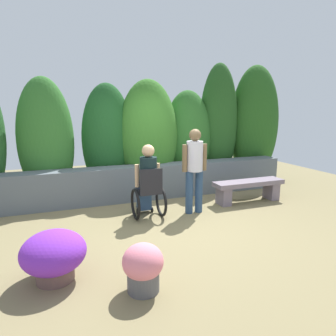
{
  "coord_description": "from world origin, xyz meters",
  "views": [
    {
      "loc": [
        -1.72,
        -4.49,
        1.91
      ],
      "look_at": [
        0.15,
        0.53,
        0.85
      ],
      "focal_mm": 31.38,
      "sensor_mm": 36.0,
      "label": 1
    }
  ],
  "objects_px": {
    "person_in_wheelchair": "(148,184)",
    "flower_pot_terracotta_by_wall": "(54,255)",
    "stone_bench": "(248,188)",
    "person_standing_companion": "(195,166)",
    "flower_pot_purple_near": "(143,267)"
  },
  "relations": [
    {
      "from": "stone_bench",
      "to": "person_standing_companion",
      "type": "height_order",
      "value": "person_standing_companion"
    },
    {
      "from": "stone_bench",
      "to": "flower_pot_purple_near",
      "type": "relative_size",
      "value": 2.93
    },
    {
      "from": "person_standing_companion",
      "to": "flower_pot_purple_near",
      "type": "height_order",
      "value": "person_standing_companion"
    },
    {
      "from": "person_in_wheelchair",
      "to": "person_standing_companion",
      "type": "bearing_deg",
      "value": -2.06
    },
    {
      "from": "person_in_wheelchair",
      "to": "flower_pot_purple_near",
      "type": "height_order",
      "value": "person_in_wheelchair"
    },
    {
      "from": "flower_pot_terracotta_by_wall",
      "to": "flower_pot_purple_near",
      "type": "bearing_deg",
      "value": -31.57
    },
    {
      "from": "person_in_wheelchair",
      "to": "person_standing_companion",
      "type": "relative_size",
      "value": 0.84
    },
    {
      "from": "stone_bench",
      "to": "flower_pot_terracotta_by_wall",
      "type": "height_order",
      "value": "flower_pot_terracotta_by_wall"
    },
    {
      "from": "person_in_wheelchair",
      "to": "flower_pot_terracotta_by_wall",
      "type": "distance_m",
      "value": 2.24
    },
    {
      "from": "person_standing_companion",
      "to": "flower_pot_purple_near",
      "type": "xyz_separation_m",
      "value": [
        -1.56,
        -2.04,
        -0.63
      ]
    },
    {
      "from": "person_in_wheelchair",
      "to": "person_standing_companion",
      "type": "height_order",
      "value": "person_standing_companion"
    },
    {
      "from": "flower_pot_purple_near",
      "to": "person_standing_companion",
      "type": "bearing_deg",
      "value": 52.59
    },
    {
      "from": "stone_bench",
      "to": "flower_pot_purple_near",
      "type": "height_order",
      "value": "flower_pot_purple_near"
    },
    {
      "from": "stone_bench",
      "to": "flower_pot_terracotta_by_wall",
      "type": "xyz_separation_m",
      "value": [
        -3.82,
        -1.71,
        0.0
      ]
    },
    {
      "from": "person_standing_companion",
      "to": "flower_pot_purple_near",
      "type": "relative_size",
      "value": 2.97
    }
  ]
}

